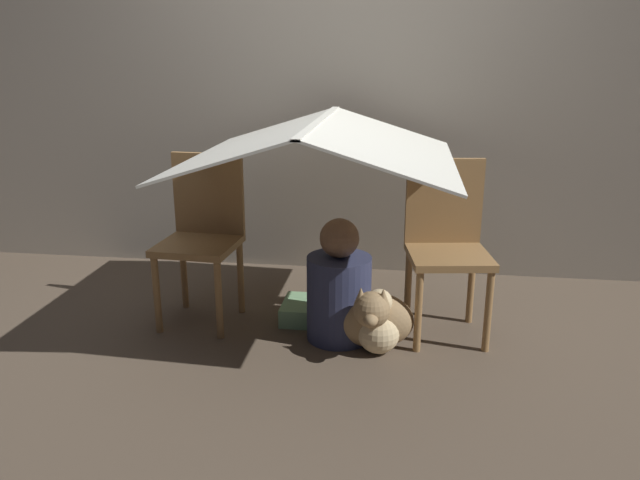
% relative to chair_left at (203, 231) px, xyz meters
% --- Properties ---
extents(ground_plane, '(8.80, 8.80, 0.00)m').
position_rel_chair_left_xyz_m(ground_plane, '(0.64, -0.22, -0.49)').
color(ground_plane, brown).
extents(wall_back, '(7.00, 0.05, 2.50)m').
position_rel_chair_left_xyz_m(wall_back, '(0.64, 0.91, 0.76)').
color(wall_back, gray).
rests_on(wall_back, ground_plane).
extents(chair_left, '(0.42, 0.42, 0.89)m').
position_rel_chair_left_xyz_m(chair_left, '(0.00, 0.00, 0.00)').
color(chair_left, olive).
rests_on(chair_left, ground_plane).
extents(chair_right, '(0.45, 0.45, 0.89)m').
position_rel_chair_left_xyz_m(chair_right, '(1.27, -0.00, 0.00)').
color(chair_right, olive).
rests_on(chair_right, ground_plane).
extents(sheet_canopy, '(1.29, 1.37, 0.21)m').
position_rel_chair_left_xyz_m(sheet_canopy, '(0.64, -0.07, 0.50)').
color(sheet_canopy, silver).
extents(person_front, '(0.32, 0.32, 0.63)m').
position_rel_chair_left_xyz_m(person_front, '(0.75, -0.17, -0.23)').
color(person_front, '#2D3351').
rests_on(person_front, ground_plane).
extents(dog, '(0.40, 0.38, 0.37)m').
position_rel_chair_left_xyz_m(dog, '(0.92, -0.27, -0.32)').
color(dog, '#9E7F56').
rests_on(dog, ground_plane).
extents(floor_cushion, '(0.36, 0.29, 0.10)m').
position_rel_chair_left_xyz_m(floor_cushion, '(0.60, 0.03, -0.44)').
color(floor_cushion, '#7FB27F').
rests_on(floor_cushion, ground_plane).
extents(plush_toy, '(0.21, 0.21, 0.32)m').
position_rel_chair_left_xyz_m(plush_toy, '(0.95, -0.30, -0.36)').
color(plush_toy, beige).
rests_on(plush_toy, ground_plane).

